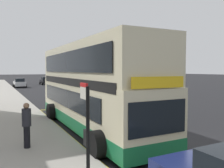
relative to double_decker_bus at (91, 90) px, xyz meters
name	(u,v)px	position (x,y,z in m)	size (l,w,h in m)	color
ground_plane	(41,89)	(2.46, 27.94, -2.07)	(260.00, 260.00, 0.00)	black
double_decker_bus	(91,90)	(0.00, 0.00, 0.00)	(3.23, 11.33, 4.40)	beige
bus_bay_markings	(89,128)	(-0.07, 0.10, -2.06)	(2.94, 13.90, 0.01)	yellow
bus_stop_sign	(87,128)	(-2.58, -6.17, -0.36)	(0.09, 0.51, 2.64)	black
parked_car_silver_across	(19,83)	(-0.40, 32.90, -1.27)	(2.09, 4.20, 1.62)	#B2B5BA
parked_car_white_ahead	(104,89)	(7.07, 13.44, -1.27)	(2.09, 4.20, 1.62)	silver
parked_car_black_kerbside	(46,81)	(5.24, 38.39, -1.27)	(2.09, 4.20, 1.62)	black
pedestrian_waiting_near_sign	(27,123)	(-3.48, -2.17, -0.99)	(0.34, 0.34, 1.72)	black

